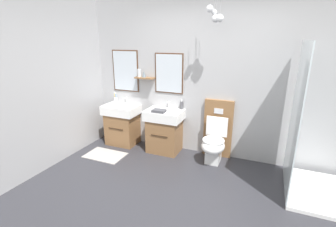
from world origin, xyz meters
name	(u,v)px	position (x,y,z in m)	size (l,w,h in m)	color
ground_plane	(174,213)	(0.00, 0.00, -0.05)	(5.82, 4.72, 0.10)	#2D2D33
wall_back	(211,75)	(-0.02, 1.70, 1.38)	(4.62, 0.53, 2.76)	#A8A8AA
wall_left	(23,83)	(-2.25, 0.00, 1.38)	(0.12, 3.52, 2.76)	#A8A8AA
bath_mat	(105,155)	(-1.62, 0.84, 0.01)	(0.68, 0.44, 0.01)	#9E9993
vanity_sink_left	(123,123)	(-1.62, 1.43, 0.41)	(0.64, 0.49, 0.77)	brown
tap_on_left_sink	(126,99)	(-1.62, 1.61, 0.84)	(0.03, 0.13, 0.11)	silver
vanity_sink_right	(165,130)	(-0.74, 1.43, 0.41)	(0.64, 0.49, 0.77)	brown
tap_on_right_sink	(168,104)	(-0.74, 1.61, 0.84)	(0.03, 0.13, 0.11)	silver
toilet	(215,139)	(0.17, 1.44, 0.38)	(0.48, 0.63, 1.00)	brown
toothbrush_cup	(116,99)	(-1.87, 1.60, 0.82)	(0.07, 0.07, 0.20)	silver
soap_dispenser	(182,105)	(-0.49, 1.61, 0.84)	(0.06, 0.06, 0.17)	#4C4C51
folded_hand_towel	(159,111)	(-0.78, 1.29, 0.79)	(0.22, 0.16, 0.04)	#47474C
shower_tray	(311,163)	(1.50, 1.02, 0.42)	(0.89, 1.04, 1.95)	white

